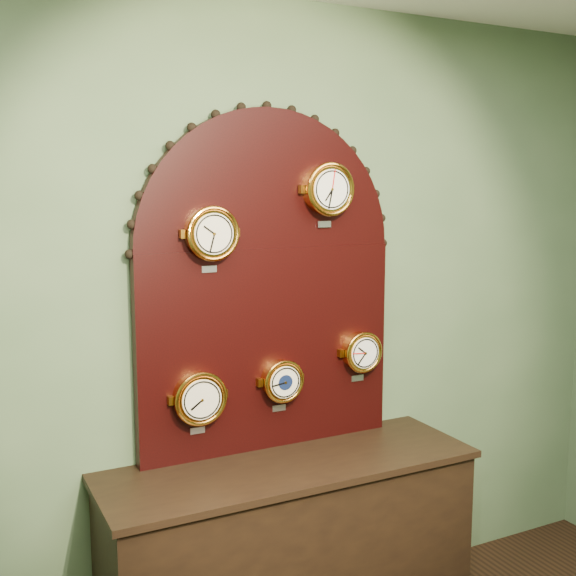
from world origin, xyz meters
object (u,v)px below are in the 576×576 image
shop_counter (290,556)px  arabic_clock (328,189)px  roman_clock (211,233)px  hygrometer (199,398)px  tide_clock (361,352)px  barometer (282,381)px  display_board (268,272)px

shop_counter → arabic_clock: arabic_clock is taller
roman_clock → hygrometer: size_ratio=0.98×
hygrometer → shop_counter: bearing=-23.8°
shop_counter → tide_clock: (0.45, 0.15, 0.83)m
barometer → arabic_clock: bearing=-0.2°
display_board → arabic_clock: 0.45m
roman_clock → hygrometer: bearing=-179.9°
shop_counter → tide_clock: 0.96m
barometer → shop_counter: bearing=-103.9°
display_board → barometer: size_ratio=6.23×
hygrometer → tide_clock: (0.80, 0.00, 0.11)m
shop_counter → barometer: 0.76m
hygrometer → barometer: (0.39, 0.00, 0.03)m
display_board → arabic_clock: bearing=-14.1°
roman_clock → barometer: (0.32, 0.00, -0.66)m
barometer → tide_clock: 0.42m
shop_counter → tide_clock: size_ratio=6.48×
shop_counter → hygrometer: hygrometer is taller
arabic_clock → tide_clock: arabic_clock is taller
display_board → barometer: (0.04, -0.07, -0.48)m
display_board → roman_clock: bearing=-166.8°
shop_counter → hygrometer: 0.81m
arabic_clock → tide_clock: (0.19, 0.00, -0.75)m
display_board → tide_clock: bearing=-8.3°
shop_counter → display_board: display_board is taller
arabic_clock → hygrometer: (-0.61, 0.00, -0.86)m
display_board → tide_clock: display_board is taller
roman_clock → barometer: size_ratio=1.13×
shop_counter → roman_clock: (-0.28, 0.15, 1.41)m
arabic_clock → tide_clock: size_ratio=1.16×
hygrometer → tide_clock: tide_clock is taller
hygrometer → barometer: 0.39m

